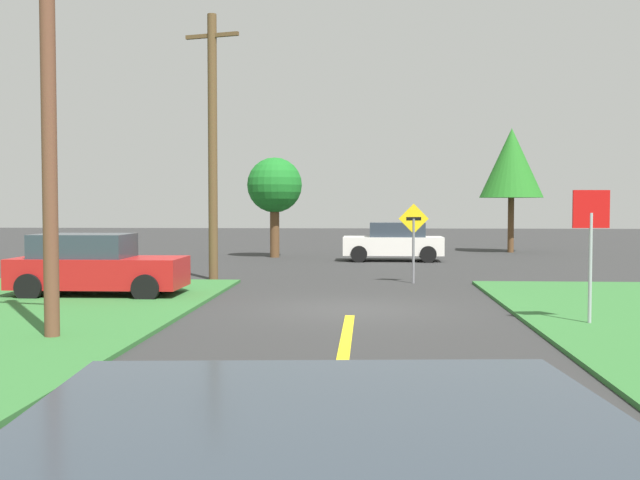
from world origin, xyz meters
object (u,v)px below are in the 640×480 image
(oak_tree_left, at_px, (511,163))
(car_approaching_junction, at_px, (394,242))
(parked_car_near_building, at_px, (95,266))
(direction_sign, at_px, (414,234))
(utility_pole_mid, at_px, (213,144))
(stop_sign, at_px, (591,231))
(pine_tree_center, at_px, (275,186))
(utility_pole_near, at_px, (48,94))

(oak_tree_left, bearing_deg, car_approaching_junction, -133.48)
(parked_car_near_building, xyz_separation_m, direction_sign, (8.31, 4.08, 0.68))
(utility_pole_mid, bearing_deg, direction_sign, -6.89)
(direction_sign, bearing_deg, stop_sign, -70.48)
(stop_sign, distance_m, pine_tree_center, 21.26)
(parked_car_near_building, distance_m, utility_pole_near, 7.35)
(utility_pole_mid, xyz_separation_m, direction_sign, (6.23, -0.75, -2.78))
(stop_sign, bearing_deg, car_approaching_junction, -88.10)
(oak_tree_left, bearing_deg, utility_pole_mid, -128.85)
(parked_car_near_building, bearing_deg, oak_tree_left, 54.36)
(car_approaching_junction, bearing_deg, direction_sign, 92.14)
(car_approaching_junction, relative_size, direction_sign, 1.73)
(stop_sign, xyz_separation_m, car_approaching_junction, (-3.20, 17.50, -1.06))
(utility_pole_mid, relative_size, pine_tree_center, 1.86)
(pine_tree_center, bearing_deg, parked_car_near_building, -100.28)
(utility_pole_near, bearing_deg, direction_sign, 56.65)
(oak_tree_left, bearing_deg, pine_tree_center, -158.91)
(car_approaching_junction, bearing_deg, parked_car_near_building, 59.38)
(car_approaching_junction, relative_size, oak_tree_left, 0.68)
(utility_pole_near, height_order, utility_pole_mid, utility_pole_mid)
(oak_tree_left, bearing_deg, stop_sign, -96.61)
(stop_sign, bearing_deg, pine_tree_center, -74.96)
(direction_sign, bearing_deg, car_approaching_junction, 91.70)
(car_approaching_junction, height_order, direction_sign, direction_sign)
(parked_car_near_building, distance_m, oak_tree_left, 24.37)
(parked_car_near_building, xyz_separation_m, pine_tree_center, (2.77, 15.30, 2.38))
(stop_sign, height_order, pine_tree_center, pine_tree_center)
(car_approaching_junction, bearing_deg, oak_tree_left, -133.04)
(stop_sign, distance_m, utility_pole_near, 10.28)
(parked_car_near_building, distance_m, utility_pole_mid, 6.30)
(direction_sign, bearing_deg, utility_pole_near, -123.35)
(parked_car_near_building, distance_m, pine_tree_center, 15.73)
(car_approaching_junction, xyz_separation_m, direction_sign, (0.28, -9.26, 0.68))
(utility_pole_near, relative_size, direction_sign, 3.43)
(stop_sign, bearing_deg, utility_pole_mid, -52.96)
(parked_car_near_building, relative_size, direction_sign, 1.79)
(utility_pole_mid, bearing_deg, oak_tree_left, 51.15)
(stop_sign, distance_m, direction_sign, 8.75)
(parked_car_near_building, distance_m, direction_sign, 9.29)
(utility_pole_near, bearing_deg, utility_pole_mid, 86.86)
(utility_pole_near, distance_m, pine_tree_center, 21.68)
(stop_sign, height_order, direction_sign, stop_sign)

